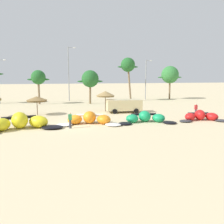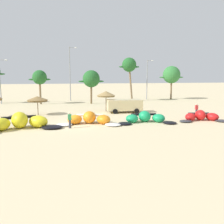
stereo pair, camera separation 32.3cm
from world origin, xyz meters
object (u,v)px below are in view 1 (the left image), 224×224
object	(u,v)px
kite_center	(145,118)
person_near_kites	(70,120)
palm_center_left	(90,79)
lamppost_east_center	(69,72)
kite_right_of_center	(201,116)
lamppost_east	(146,78)
kite_left	(20,123)
palm_left_of_gap	(38,78)
palm_center_right	(128,65)
kite_left_of_center	(89,119)
person_by_umbrellas	(196,110)
palm_right_of_gap	(170,75)
beach_umbrella_near_palms	(105,94)
beach_umbrella_middle	(37,99)
parked_van	(123,105)

from	to	relation	value
kite_center	person_near_kites	bearing A→B (deg)	-171.35
palm_center_left	lamppost_east_center	size ratio (longest dim) A/B	0.57
kite_right_of_center	lamppost_east	world-z (taller)	lamppost_east
palm_center_left	lamppost_east	xyz separation A→B (m)	(12.80, 4.98, 0.20)
kite_left	palm_left_of_gap	bearing A→B (deg)	89.47
person_near_kites	palm_center_right	distance (m)	27.34
palm_left_of_gap	lamppost_east	world-z (taller)	lamppost_east
kite_left_of_center	palm_left_of_gap	size ratio (longest dim) A/B	1.14
person_by_umbrellas	palm_right_of_gap	distance (m)	22.54
kite_left	person_by_umbrellas	distance (m)	21.40
beach_umbrella_near_palms	person_near_kites	distance (m)	11.98
kite_left_of_center	palm_center_right	bearing A→B (deg)	63.88
person_by_umbrellas	palm_center_left	size ratio (longest dim) A/B	0.26
kite_right_of_center	person_by_umbrellas	world-z (taller)	person_by_umbrellas
beach_umbrella_middle	palm_right_of_gap	xyz separation A→B (m)	(26.73, 15.97, 3.19)
kite_left_of_center	kite_right_of_center	world-z (taller)	kite_left_of_center
person_by_umbrellas	lamppost_east	size ratio (longest dim) A/B	0.19
kite_left	kite_center	distance (m)	13.25
beach_umbrella_middle	lamppost_east	distance (m)	26.98
kite_left_of_center	palm_right_of_gap	world-z (taller)	palm_right_of_gap
person_near_kites	lamppost_east_center	bearing A→B (deg)	87.64
kite_left_of_center	kite_right_of_center	distance (m)	13.07
kite_right_of_center	palm_right_of_gap	size ratio (longest dim) A/B	0.83
kite_center	person_by_umbrellas	size ratio (longest dim) A/B	4.19
kite_right_of_center	lamppost_east_center	bearing A→B (deg)	119.30
palm_center_left	person_near_kites	bearing A→B (deg)	-102.85
parked_van	beach_umbrella_middle	bearing A→B (deg)	178.39
beach_umbrella_near_palms	lamppost_east	bearing A→B (deg)	51.48
kite_right_of_center	beach_umbrella_middle	size ratio (longest dim) A/B	2.22
kite_right_of_center	palm_center_right	size ratio (longest dim) A/B	0.68
beach_umbrella_middle	palm_center_left	bearing A→B (deg)	52.87
kite_center	beach_umbrella_middle	world-z (taller)	beach_umbrella_middle
beach_umbrella_middle	lamppost_east_center	size ratio (longest dim) A/B	0.25
palm_center_right	person_near_kites	bearing A→B (deg)	-118.62
kite_left	kite_right_of_center	world-z (taller)	kite_left
palm_right_of_gap	person_near_kites	bearing A→B (deg)	-132.35
beach_umbrella_middle	lamppost_east	world-z (taller)	lamppost_east
beach_umbrella_middle	lamppost_east	size ratio (longest dim) A/B	0.32
kite_left_of_center	parked_van	distance (m)	9.08
kite_left	palm_center_right	distance (m)	29.41
palm_center_left	lamppost_east	bearing A→B (deg)	21.27
kite_center	palm_left_of_gap	xyz separation A→B (m)	(-13.04, 20.37, 4.32)
lamppost_east_center	lamppost_east	bearing A→B (deg)	-2.47
kite_left_of_center	palm_right_of_gap	bearing A→B (deg)	48.42
palm_right_of_gap	lamppost_east_center	xyz separation A→B (m)	(-21.74, 1.03, 0.65)
palm_center_right	lamppost_east	bearing A→B (deg)	23.10
person_by_umbrellas	lamppost_east	xyz separation A→B (m)	(1.11, 21.43, 3.94)
kite_left_of_center	parked_van	size ratio (longest dim) A/B	1.41
kite_right_of_center	person_near_kites	world-z (taller)	person_near_kites
beach_umbrella_middle	palm_left_of_gap	distance (m)	12.88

